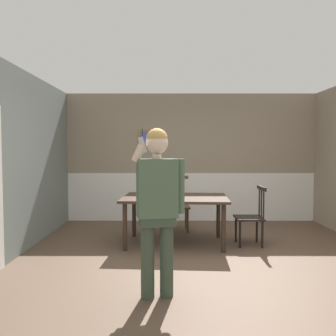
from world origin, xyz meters
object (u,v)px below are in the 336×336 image
(dining_table, at_px, (175,202))
(chair_near_window, at_px, (251,216))
(person_figure, at_px, (158,200))
(chair_by_doorway, at_px, (177,205))

(dining_table, bearing_deg, chair_near_window, -3.31)
(chair_near_window, height_order, person_figure, person_figure)
(chair_near_window, bearing_deg, person_figure, 144.28)
(dining_table, height_order, person_figure, person_figure)
(dining_table, xyz_separation_m, person_figure, (-0.22, -2.05, 0.33))
(dining_table, height_order, chair_near_window, chair_near_window)
(person_figure, bearing_deg, chair_near_window, -138.77)
(dining_table, bearing_deg, chair_by_doorway, 86.85)
(chair_by_doorway, bearing_deg, dining_table, 84.46)
(chair_near_window, relative_size, person_figure, 0.54)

